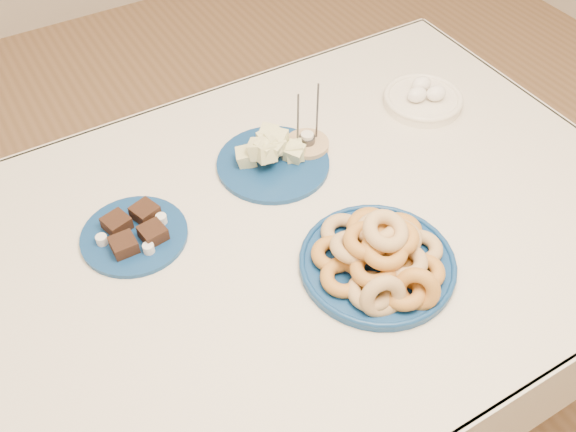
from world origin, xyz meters
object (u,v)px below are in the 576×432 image
(donut_platter, at_px, (380,257))
(melon_plate, at_px, (272,156))
(dining_table, at_px, (277,264))
(brownie_plate, at_px, (135,233))
(egg_bowl, at_px, (423,98))
(candle_holder, at_px, (307,144))

(donut_platter, bearing_deg, melon_plate, 94.39)
(dining_table, height_order, donut_platter, donut_platter)
(melon_plate, distance_m, brownie_plate, 0.37)
(egg_bowl, bearing_deg, brownie_plate, -176.32)
(melon_plate, height_order, candle_holder, candle_holder)
(brownie_plate, distance_m, candle_holder, 0.48)
(dining_table, height_order, egg_bowl, egg_bowl)
(donut_platter, relative_size, candle_holder, 2.38)
(dining_table, xyz_separation_m, brownie_plate, (-0.27, 0.15, 0.12))
(melon_plate, relative_size, brownie_plate, 1.28)
(brownie_plate, distance_m, egg_bowl, 0.83)
(donut_platter, distance_m, egg_bowl, 0.59)
(melon_plate, xyz_separation_m, egg_bowl, (0.46, 0.00, -0.01))
(dining_table, relative_size, melon_plate, 5.08)
(melon_plate, xyz_separation_m, brownie_plate, (-0.37, -0.05, -0.02))
(donut_platter, height_order, candle_holder, candle_holder)
(melon_plate, distance_m, candle_holder, 0.10)
(melon_plate, bearing_deg, egg_bowl, 0.40)
(donut_platter, height_order, brownie_plate, donut_platter)
(brownie_plate, bearing_deg, candle_holder, 6.79)
(melon_plate, bearing_deg, donut_platter, -85.61)
(donut_platter, xyz_separation_m, brownie_plate, (-0.40, 0.34, -0.03))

